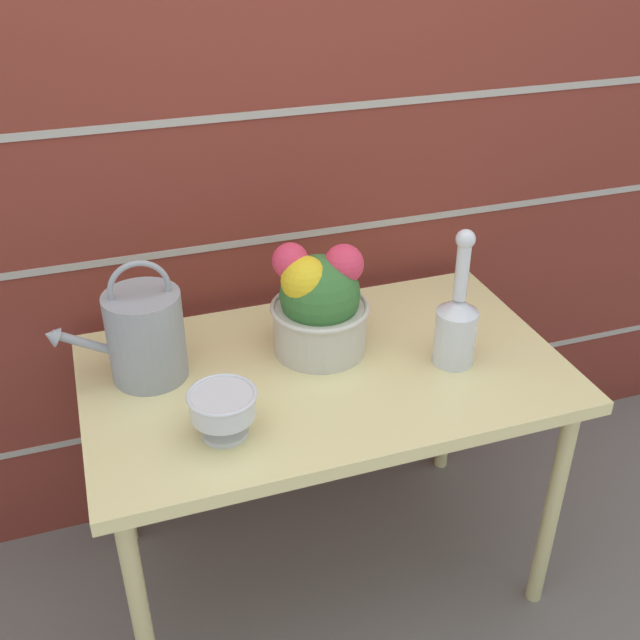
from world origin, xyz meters
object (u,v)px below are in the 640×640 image
at_px(watering_can, 145,335).
at_px(crystal_pedestal_bowl, 223,407).
at_px(flower_planter, 319,304).
at_px(glass_decanter, 456,323).

xyz_separation_m(watering_can, crystal_pedestal_bowl, (0.13, -0.28, -0.05)).
bearing_deg(flower_planter, glass_decanter, -28.11).
xyz_separation_m(flower_planter, glass_decanter, (0.31, -0.16, -0.02)).
bearing_deg(crystal_pedestal_bowl, glass_decanter, 8.85).
bearing_deg(watering_can, glass_decanter, -14.12).
relative_size(watering_can, flower_planter, 1.10).
xyz_separation_m(crystal_pedestal_bowl, glass_decanter, (0.62, 0.10, 0.04)).
xyz_separation_m(crystal_pedestal_bowl, flower_planter, (0.31, 0.26, 0.06)).
distance_m(crystal_pedestal_bowl, flower_planter, 0.41).
height_order(crystal_pedestal_bowl, flower_planter, flower_planter).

